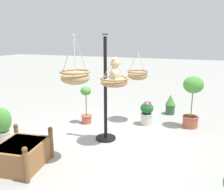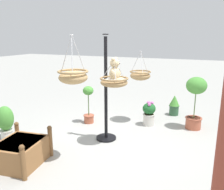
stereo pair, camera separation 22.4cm
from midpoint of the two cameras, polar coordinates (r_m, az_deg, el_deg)
ground_plane at (r=5.18m, az=-1.59°, el=-11.23°), size 40.00×40.00×0.00m
display_pole_central at (r=5.09m, az=-2.83°, el=-3.48°), size 0.44×0.44×2.26m
hanging_basket_with_teddy at (r=4.70m, az=-0.84°, el=3.23°), size 0.57×0.57×0.54m
teddy_bear at (r=4.66m, az=-0.59°, el=5.74°), size 0.33×0.29×0.48m
hanging_basket_left_high at (r=6.08m, az=5.14°, el=4.85°), size 0.54×0.54×0.74m
hanging_basket_right_low at (r=3.96m, az=-10.47°, el=4.35°), size 0.51×0.51×0.80m
wooden_planter_box at (r=4.53m, az=-22.40°, el=-12.95°), size 0.99×0.90×0.60m
potted_plant_fern_front at (r=5.62m, az=-25.88°, el=-6.10°), size 0.36×0.36×0.75m
potted_plant_flowering_red at (r=6.13m, az=-7.29°, el=-2.38°), size 0.28×0.28×0.98m
potted_plant_tall_leafy at (r=6.09m, az=7.33°, el=-4.23°), size 0.33×0.33×0.63m
potted_plant_bushy_green at (r=7.02m, az=13.02°, el=-2.13°), size 0.29×0.29×0.58m
potted_plant_conical_shrub at (r=6.02m, az=17.81°, el=-0.41°), size 0.48×0.48×1.28m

